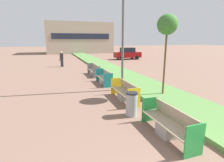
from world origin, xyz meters
name	(u,v)px	position (x,y,z in m)	size (l,w,h in m)	color
planter_grass_strip	(127,77)	(3.20, 12.00, 0.09)	(2.80, 120.00, 0.18)	#568442
building_backdrop	(79,38)	(4.00, 42.86, 3.48)	(15.01, 8.10, 6.96)	tan
bench_green_frame	(169,125)	(0.94, 3.57, 0.37)	(0.65, 2.30, 0.94)	#9E9B96
bench_yellow_frame	(125,93)	(0.94, 7.19, 0.37)	(0.65, 2.33, 0.94)	#9E9B96
bench_teal_frame	(104,79)	(0.94, 10.85, 0.37)	(0.65, 2.12, 0.94)	#9E9B96
bench_grey_frame	(94,71)	(0.94, 14.05, 0.38)	(0.65, 2.42, 0.94)	#9E9B96
litter_bin	(132,104)	(0.47, 5.37, 0.49)	(0.49, 0.49, 0.98)	#9EA0A5
street_lamp_post	(123,8)	(1.55, 9.03, 4.78)	(0.24, 0.44, 8.77)	#56595B
sapling_tree_near	(167,26)	(3.15, 7.07, 3.73)	(1.03, 1.03, 4.31)	brown
pedestrian_walking	(62,59)	(-1.43, 20.29, 0.90)	(0.53, 0.24, 1.76)	#232633
parked_car_distant	(127,54)	(9.05, 25.27, 0.91)	(4.28, 2.00, 1.86)	maroon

